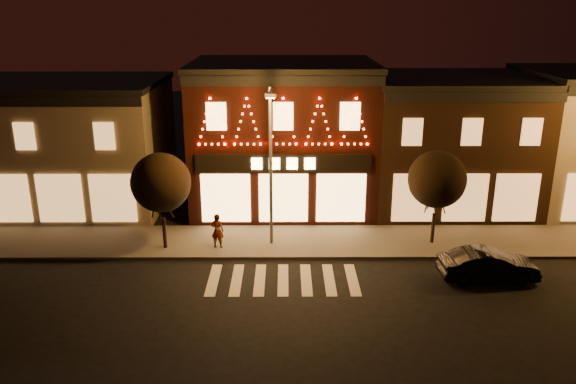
{
  "coord_description": "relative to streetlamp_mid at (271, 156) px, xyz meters",
  "views": [
    {
      "loc": [
        0.11,
        -18.29,
        11.36
      ],
      "look_at": [
        0.21,
        4.0,
        3.99
      ],
      "focal_mm": 35.74,
      "sensor_mm": 36.0,
      "label": 1
    }
  ],
  "objects": [
    {
      "name": "dark_sedan",
      "position": [
        9.36,
        -3.46,
        -3.94
      ],
      "size": [
        4.19,
        1.59,
        1.36
      ],
      "primitive_type": "imported",
      "rotation": [
        0.0,
        0.0,
        1.61
      ],
      "color": "black",
      "rests_on": "ground"
    },
    {
      "name": "tree_left",
      "position": [
        -5.12,
        -0.27,
        -1.21
      ],
      "size": [
        2.79,
        2.79,
        4.67
      ],
      "rotation": [
        0.0,
        0.0,
        -0.03
      ],
      "color": "black",
      "rests_on": "sidewalk_far"
    },
    {
      "name": "tree_right",
      "position": [
        7.9,
        0.29,
        -1.24
      ],
      "size": [
        2.77,
        2.77,
        4.62
      ],
      "rotation": [
        0.0,
        0.0,
        -0.21
      ],
      "color": "black",
      "rests_on": "sidewalk_far"
    },
    {
      "name": "sidewalk_far",
      "position": [
        2.57,
        0.57,
        -4.55
      ],
      "size": [
        44.0,
        4.0,
        0.15
      ],
      "primitive_type": "cube",
      "color": "#47423D",
      "rests_on": "ground"
    },
    {
      "name": "building_right_a",
      "position": [
        10.07,
        6.56,
        -0.86
      ],
      "size": [
        9.2,
        8.28,
        7.5
      ],
      "color": "#331F12",
      "rests_on": "ground"
    },
    {
      "name": "pedestrian",
      "position": [
        -2.58,
        -0.27,
        -3.62
      ],
      "size": [
        0.69,
        0.52,
        1.7
      ],
      "primitive_type": "imported",
      "rotation": [
        0.0,
        0.0,
        2.94
      ],
      "color": "gray",
      "rests_on": "sidewalk_far"
    },
    {
      "name": "ground",
      "position": [
        0.57,
        -7.43,
        -4.62
      ],
      "size": [
        120.0,
        120.0,
        0.0
      ],
      "primitive_type": "plane",
      "color": "black",
      "rests_on": "ground"
    },
    {
      "name": "building_pulp",
      "position": [
        0.57,
        6.55,
        -0.46
      ],
      "size": [
        10.2,
        8.34,
        8.3
      ],
      "color": "black",
      "rests_on": "ground"
    },
    {
      "name": "building_left",
      "position": [
        -12.43,
        6.56,
        -0.96
      ],
      "size": [
        12.2,
        8.28,
        7.3
      ],
      "color": "#766C53",
      "rests_on": "ground"
    },
    {
      "name": "streetlamp_mid",
      "position": [
        0.0,
        0.0,
        0.0
      ],
      "size": [
        0.49,
        1.74,
        7.62
      ],
      "rotation": [
        0.0,
        0.0,
        -0.04
      ],
      "color": "#59595E",
      "rests_on": "sidewalk_far"
    }
  ]
}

